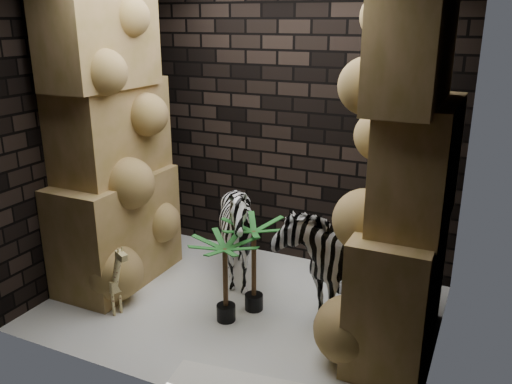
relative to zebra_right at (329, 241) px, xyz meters
The scene contains 12 objects.
floor 1.05m from the zebra_right, 154.40° to the right, with size 3.50×3.50×0.00m, color silver.
wall_back 1.42m from the zebra_right, 128.95° to the left, with size 3.50×3.50×0.00m, color black.
wall_front 1.94m from the zebra_right, 114.49° to the right, with size 3.50×3.50×0.00m, color black.
wall_left 2.64m from the zebra_right, behind, with size 3.00×3.00×0.00m, color black.
wall_right 1.36m from the zebra_right, 18.86° to the right, with size 3.00×3.00×0.00m, color black.
rock_pillar_left 2.31m from the zebra_right, behind, with size 0.68×1.30×3.00m, color tan, non-canonical shape.
rock_pillar_right 1.13m from the zebra_right, 26.77° to the right, with size 0.58×1.25×3.00m, color tan, non-canonical shape.
zebra_right is the anchor object (origin of this frame).
zebra_left 0.96m from the zebra_right, behind, with size 0.94×1.16×1.05m, color white.
giraffe_toy 2.02m from the zebra_right, 153.03° to the right, with size 0.38×0.13×0.73m, color #DDCB80, non-canonical shape.
palm_front 0.72m from the zebra_right, 151.55° to the right, with size 0.36×0.36×0.89m, color #275D23, non-canonical shape.
palm_back 0.99m from the zebra_right, 141.07° to the right, with size 0.36×0.36×0.80m, color #275D23, non-canonical shape.
Camera 1 is at (2.00, -3.90, 2.59)m, focal length 37.06 mm.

